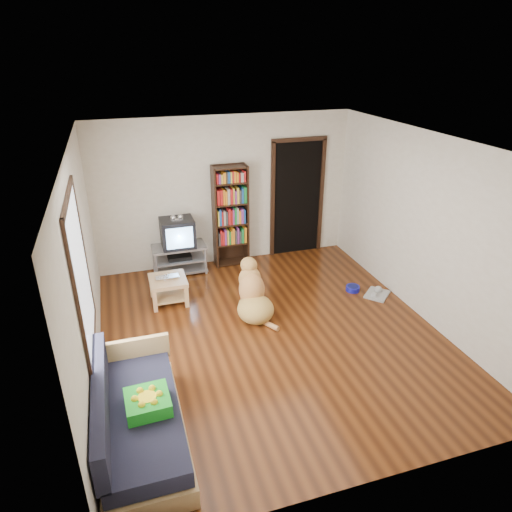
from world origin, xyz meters
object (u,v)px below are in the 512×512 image
object	(u,v)px
sofa	(137,421)
coffee_table	(168,286)
dog	(253,295)
laptop	(168,279)
dog_bowl	(353,288)
green_cushion	(148,402)
bookshelf	(230,211)
crt_tv	(177,232)
tv_stand	(180,258)
grey_rag	(377,294)

from	to	relation	value
sofa	coffee_table	size ratio (longest dim) A/B	3.27
coffee_table	dog	bearing A→B (deg)	-32.73
laptop	dog_bowl	world-z (taller)	laptop
green_cushion	dog	bearing A→B (deg)	47.39
bookshelf	dog	bearing A→B (deg)	-94.35
bookshelf	coffee_table	xyz separation A→B (m)	(-1.27, -1.05, -0.72)
crt_tv	sofa	world-z (taller)	crt_tv
green_cushion	tv_stand	bearing A→B (deg)	74.50
dog	sofa	bearing A→B (deg)	-132.64
grey_rag	crt_tv	distance (m)	3.44
dog_bowl	bookshelf	xyz separation A→B (m)	(-1.61, 1.60, 0.96)
sofa	dog	size ratio (longest dim) A/B	1.75
green_cushion	bookshelf	world-z (taller)	bookshelf
dog	laptop	bearing A→B (deg)	148.36
bookshelf	coffee_table	bearing A→B (deg)	-140.24
dog_bowl	bookshelf	world-z (taller)	bookshelf
laptop	dog	distance (m)	1.33
grey_rag	tv_stand	xyz separation A→B (m)	(-2.86, 1.75, 0.25)
dog_bowl	sofa	size ratio (longest dim) A/B	0.12
dog_bowl	coffee_table	xyz separation A→B (m)	(-2.88, 0.54, 0.24)
laptop	bookshelf	size ratio (longest dim) A/B	0.19
tv_stand	sofa	size ratio (longest dim) A/B	0.50
grey_rag	sofa	xyz separation A→B (m)	(-3.84, -1.88, 0.25)
laptop	coffee_table	world-z (taller)	laptop
green_cushion	crt_tv	distance (m)	3.79
green_cushion	grey_rag	size ratio (longest dim) A/B	1.05
green_cushion	grey_rag	xyz separation A→B (m)	(3.71, 1.91, -0.47)
dog	coffee_table	bearing A→B (deg)	147.27
sofa	dog	world-z (taller)	dog
dog_bowl	tv_stand	distance (m)	2.98
laptop	grey_rag	bearing A→B (deg)	-14.34
dog_bowl	coffee_table	bearing A→B (deg)	169.37
green_cushion	bookshelf	xyz separation A→B (m)	(1.80, 3.75, 0.51)
crt_tv	tv_stand	bearing A→B (deg)	-90.00
tv_stand	crt_tv	size ratio (longest dim) A/B	1.55
laptop	tv_stand	world-z (taller)	tv_stand
grey_rag	coffee_table	xyz separation A→B (m)	(-3.18, 0.79, 0.27)
grey_rag	dog_bowl	bearing A→B (deg)	140.19
tv_stand	coffee_table	size ratio (longest dim) A/B	1.64
coffee_table	tv_stand	bearing A→B (deg)	71.71
bookshelf	sofa	distance (m)	4.26
green_cushion	grey_rag	world-z (taller)	green_cushion
dog_bowl	coffee_table	size ratio (longest dim) A/B	0.40
dog_bowl	tv_stand	bearing A→B (deg)	149.62
green_cushion	tv_stand	distance (m)	3.76
dog_bowl	sofa	xyz separation A→B (m)	(-3.54, -2.13, 0.22)
sofa	coffee_table	world-z (taller)	sofa
tv_stand	grey_rag	bearing A→B (deg)	-31.47
bookshelf	coffee_table	size ratio (longest dim) A/B	3.27
coffee_table	laptop	bearing A→B (deg)	-90.00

